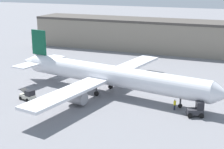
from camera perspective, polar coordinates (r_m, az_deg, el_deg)
ground_plane at (r=64.88m, az=0.00°, el=-3.25°), size 400.00×400.00×0.00m
terminal_building at (r=104.88m, az=5.22°, el=6.65°), size 67.85×11.73×9.30m
airplane at (r=64.32m, az=-0.73°, el=-0.14°), size 44.80×40.47×10.73m
ground_crew_worker at (r=57.83m, az=10.38°, el=-4.91°), size 0.40×0.40×1.83m
baggage_tug at (r=55.88m, az=13.86°, el=-5.73°), size 3.02×2.55×2.48m
belt_loader_truck at (r=63.31m, az=-13.77°, el=-3.34°), size 3.15×2.59×1.92m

